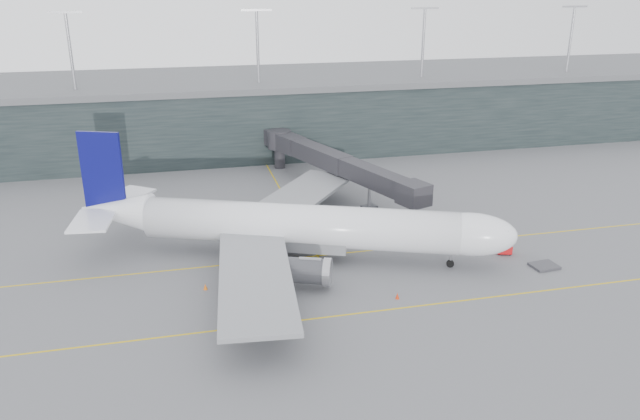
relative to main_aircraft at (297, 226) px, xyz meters
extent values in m
plane|color=#57575C|center=(-2.26, 4.01, -4.56)|extent=(320.00, 320.00, 0.00)
cube|color=gold|center=(-2.26, 0.01, -4.55)|extent=(160.00, 0.25, 0.02)
cube|color=gold|center=(-2.26, -15.99, -4.55)|extent=(160.00, 0.25, 0.02)
cube|color=gold|center=(2.74, 24.01, -4.55)|extent=(0.25, 60.00, 0.02)
cube|color=black|center=(-2.26, 62.01, 2.44)|extent=(240.00, 35.00, 14.00)
cube|color=#545659|center=(-2.26, 62.01, 10.04)|extent=(240.00, 36.00, 1.20)
cylinder|color=#9E9EA3|center=(-32.26, 52.01, 17.44)|extent=(0.60, 0.60, 14.00)
cylinder|color=#9E9EA3|center=(2.74, 52.01, 17.44)|extent=(0.60, 0.60, 14.00)
cylinder|color=#9E9EA3|center=(37.74, 52.01, 17.44)|extent=(0.60, 0.60, 14.00)
cylinder|color=#9E9EA3|center=(72.74, 52.01, 17.44)|extent=(0.60, 0.60, 14.00)
cylinder|color=white|center=(0.38, -0.15, 0.15)|extent=(40.04, 20.16, 5.51)
ellipsoid|color=white|center=(20.63, -8.16, 0.15)|extent=(12.79, 9.38, 5.51)
cone|color=white|center=(-23.17, 9.16, 0.77)|extent=(11.04, 8.51, 5.29)
cube|color=gray|center=(-0.44, 0.18, -1.99)|extent=(14.86, 9.36, 1.78)
cube|color=black|center=(23.77, -9.40, 1.03)|extent=(2.80, 3.20, 0.71)
cube|color=gray|center=(-7.16, -11.98, -0.74)|extent=(10.47, 26.43, 0.49)
cylinder|color=#3B3B40|center=(-1.07, -8.66, -2.25)|extent=(6.93, 5.18, 3.11)
cube|color=gray|center=(2.97, 13.64, -0.74)|extent=(22.05, 25.30, 0.49)
cylinder|color=#3B3B40|center=(5.14, 7.05, -2.25)|extent=(6.93, 5.18, 3.11)
cube|color=#0A0B59|center=(-24.41, 9.65, 6.37)|extent=(5.53, 2.54, 10.66)
cube|color=white|center=(-25.79, 4.95, 1.21)|extent=(5.77, 8.51, 0.31)
cube|color=white|center=(-22.20, 14.04, 1.21)|extent=(8.69, 9.34, 0.31)
cylinder|color=black|center=(18.56, -7.34, -4.07)|extent=(1.04, 0.69, 0.98)
cylinder|color=#9E9EA3|center=(18.56, -7.34, -3.41)|extent=(0.27, 0.27, 2.31)
cylinder|color=black|center=(-4.49, -2.81, -3.99)|extent=(1.24, 0.84, 1.16)
cylinder|color=black|center=(-1.35, 5.12, -3.99)|extent=(1.24, 0.84, 1.16)
cube|color=#28272C|center=(18.30, 5.42, 1.19)|extent=(4.87, 5.14, 3.22)
cube|color=#28272C|center=(15.05, 14.40, 1.19)|extent=(7.79, 15.04, 2.87)
cube|color=#28272C|center=(9.97, 28.46, 1.19)|extent=(8.06, 15.13, 2.99)
cube|color=#28272C|center=(4.88, 42.51, 1.19)|extent=(8.33, 15.23, 3.10)
cylinder|color=#9E9EA3|center=(14.78, 15.16, -2.38)|extent=(0.57, 0.57, 4.37)
cube|color=#3B3B40|center=(14.78, 15.16, -4.16)|extent=(2.75, 2.40, 0.80)
cylinder|color=#28272C|center=(18.30, 44.51, 1.19)|extent=(4.60, 4.60, 3.45)
cylinder|color=#28272C|center=(18.30, 44.51, -2.49)|extent=(2.07, 2.07, 4.14)
cube|color=red|center=(27.39, -5.23, -3.82)|extent=(2.21, 1.77, 1.14)
cylinder|color=black|center=(26.58, -5.42, -4.39)|extent=(0.37, 0.23, 0.35)
cylinder|color=black|center=(27.92, -5.86, -4.39)|extent=(0.37, 0.23, 0.35)
cylinder|color=black|center=(26.86, -4.59, -4.39)|extent=(0.37, 0.23, 0.35)
cylinder|color=black|center=(28.19, -5.03, -4.39)|extent=(0.37, 0.23, 0.35)
cube|color=#37363B|center=(30.36, -10.19, -4.37)|extent=(3.53, 2.93, 0.33)
cube|color=#3B3B40|center=(-7.26, 13.68, -4.39)|extent=(2.58, 2.23, 0.23)
cube|color=#A3AAAF|center=(-7.26, 13.68, -3.38)|extent=(2.12, 2.03, 1.69)
cube|color=navy|center=(-7.26, 13.68, -2.50)|extent=(2.18, 2.10, 0.09)
cube|color=#3B3B40|center=(-5.32, 15.92, -4.39)|extent=(2.40, 1.97, 0.23)
cube|color=#A9ACB5|center=(-5.32, 15.92, -3.37)|extent=(1.93, 1.83, 1.71)
cube|color=navy|center=(-5.32, 15.92, -2.47)|extent=(1.99, 1.89, 0.09)
cube|color=#3B3B40|center=(-0.91, 14.27, -4.41)|extent=(2.28, 1.90, 0.21)
cube|color=silver|center=(-0.91, 14.27, -3.45)|extent=(1.84, 1.75, 1.59)
cube|color=navy|center=(-0.91, 14.27, -2.63)|extent=(1.90, 1.81, 0.08)
cone|color=#FA420D|center=(30.65, -0.73, -4.22)|extent=(0.44, 0.44, 0.69)
cone|color=red|center=(9.03, -13.78, -4.20)|extent=(0.46, 0.46, 0.73)
cone|color=orange|center=(8.01, 13.24, -4.19)|extent=(0.46, 0.46, 0.74)
cone|color=#E3600C|center=(-12.52, -6.30, -4.19)|extent=(0.48, 0.48, 0.76)
camera|label=1|loc=(-14.59, -74.22, 30.32)|focal=35.00mm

